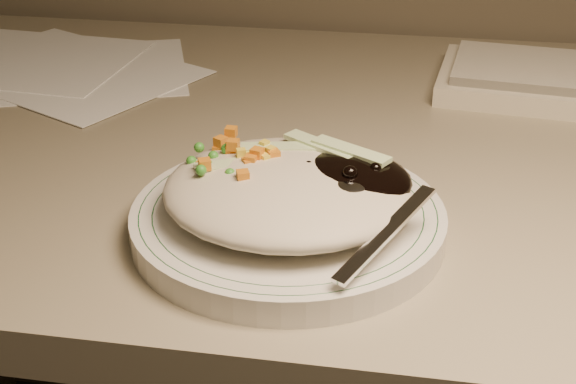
# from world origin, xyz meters

# --- Properties ---
(desk) EXTENTS (1.40, 0.70, 0.74)m
(desk) POSITION_xyz_m (0.00, 1.38, 0.54)
(desk) COLOR gray
(desk) RESTS_ON ground
(plate) EXTENTS (0.25, 0.25, 0.02)m
(plate) POSITION_xyz_m (-0.05, 1.18, 0.75)
(plate) COLOR silver
(plate) RESTS_ON desk
(plate_rim) EXTENTS (0.23, 0.23, 0.00)m
(plate_rim) POSITION_xyz_m (-0.05, 1.18, 0.76)
(plate_rim) COLOR #144723
(plate_rim) RESTS_ON plate
(meal) EXTENTS (0.21, 0.19, 0.05)m
(meal) POSITION_xyz_m (-0.04, 1.18, 0.78)
(meal) COLOR #C0B79C
(meal) RESTS_ON plate
(papers) EXTENTS (0.42, 0.32, 0.00)m
(papers) POSITION_xyz_m (-0.41, 1.52, 0.74)
(papers) COLOR white
(papers) RESTS_ON desk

